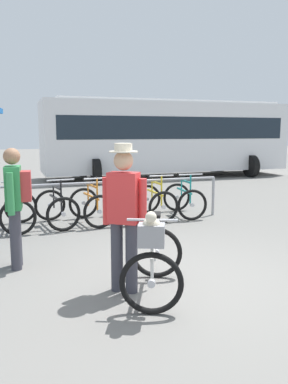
{
  "coord_description": "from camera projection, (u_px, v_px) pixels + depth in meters",
  "views": [
    {
      "loc": [
        -1.9,
        -4.29,
        1.85
      ],
      "look_at": [
        -0.26,
        0.94,
        1.0
      ],
      "focal_mm": 36.43,
      "sensor_mm": 36.0,
      "label": 1
    }
  ],
  "objects": [
    {
      "name": "pedestrian_with_backpack",
      "position": [
        16.0,
        200.0,
        5.23
      ],
      "size": [
        0.35,
        0.53,
        1.64
      ],
      "color": "#383842",
      "rests_on": "ground"
    },
    {
      "name": "racked_bike_orange",
      "position": [
        91.0,
        205.0,
        7.93
      ],
      "size": [
        0.82,
        1.19,
        0.97
      ],
      "color": "black",
      "rests_on": "ground"
    },
    {
      "name": "bike_rack_rail",
      "position": [
        115.0,
        189.0,
        7.87
      ],
      "size": [
        4.6,
        0.28,
        0.88
      ],
      "color": "#99999E",
      "rests_on": "ground"
    },
    {
      "name": "racked_bike_teal",
      "position": [
        184.0,
        199.0,
        8.65
      ],
      "size": [
        0.73,
        1.12,
        0.97
      ],
      "color": "black",
      "rests_on": "ground"
    },
    {
      "name": "ground_plane",
      "position": [
        186.0,
        281.0,
        4.89
      ],
      "size": [
        80.0,
        80.0,
        0.0
      ],
      "primitive_type": "plane",
      "color": "slate"
    },
    {
      "name": "racked_bike_black",
      "position": [
        56.0,
        208.0,
        7.69
      ],
      "size": [
        0.84,
        1.2,
        0.97
      ],
      "color": "black",
      "rests_on": "ground"
    },
    {
      "name": "racked_bike_white",
      "position": [
        19.0,
        210.0,
        7.45
      ],
      "size": [
        0.72,
        1.14,
        0.97
      ],
      "color": "black",
      "rests_on": "ground"
    },
    {
      "name": "racked_bike_yellow",
      "position": [
        155.0,
        201.0,
        8.41
      ],
      "size": [
        0.69,
        1.1,
        0.97
      ],
      "color": "black",
      "rests_on": "ground"
    },
    {
      "name": "featured_bicycle",
      "position": [
        154.0,
        257.0,
        4.29
      ],
      "size": [
        1.02,
        1.26,
        1.09
      ],
      "color": "black",
      "rests_on": "ground"
    },
    {
      "name": "bus_distant",
      "position": [
        167.0,
        135.0,
        15.95
      ],
      "size": [
        10.07,
        3.59,
        3.08
      ],
      "color": "silver",
      "rests_on": "ground"
    },
    {
      "name": "racked_bike_red",
      "position": [
        124.0,
        203.0,
        8.17
      ],
      "size": [
        0.72,
        1.13,
        0.97
      ],
      "color": "black",
      "rests_on": "ground"
    },
    {
      "name": "person_with_featured_bike",
      "position": [
        124.0,
        212.0,
        4.42
      ],
      "size": [
        0.45,
        0.37,
        1.72
      ],
      "color": "#383842",
      "rests_on": "ground"
    }
  ]
}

